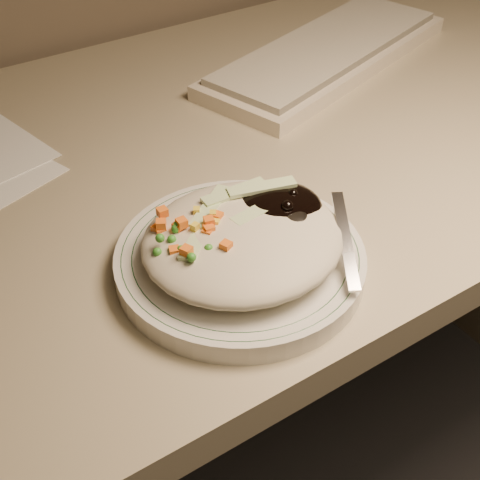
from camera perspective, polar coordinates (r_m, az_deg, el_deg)
desk at (r=0.96m, az=-1.50°, el=-1.84°), size 1.40×0.70×0.74m
plate at (r=0.64m, az=-0.00°, el=-1.79°), size 0.24×0.24×0.02m
plate_rim at (r=0.63m, az=-0.00°, el=-1.11°), size 0.23×0.23×0.00m
meal at (r=0.62m, az=0.38°, el=0.51°), size 0.21×0.19×0.05m
keyboard at (r=1.03m, az=7.44°, el=15.51°), size 0.46×0.28×0.03m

